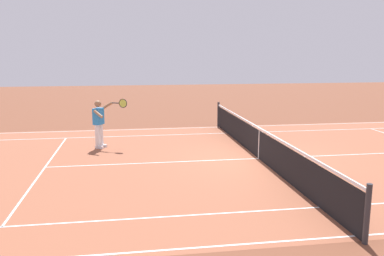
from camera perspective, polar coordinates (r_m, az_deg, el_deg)
ground_plane at (r=12.82m, az=9.39°, el=-4.26°), size 60.00×60.00×0.00m
court_slab at (r=12.82m, az=9.39°, el=-4.26°), size 24.20×11.40×0.00m
court_line_markings at (r=12.82m, az=9.40°, el=-4.24°), size 23.85×11.05×0.01m
tennis_net at (r=12.71m, az=9.46°, el=-2.12°), size 0.10×11.70×1.08m
tennis_player_near at (r=14.27m, az=-12.89°, el=0.94°), size 1.19×0.75×1.70m
tennis_ball at (r=16.84m, az=10.27°, el=-0.62°), size 0.07×0.07×0.07m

